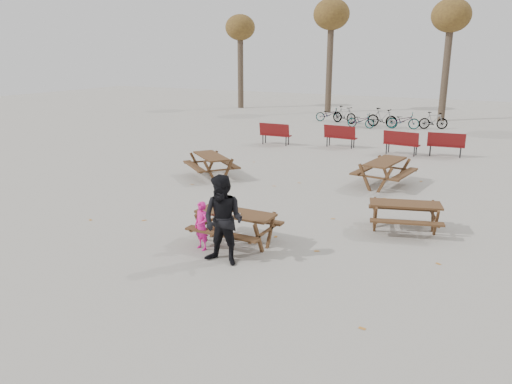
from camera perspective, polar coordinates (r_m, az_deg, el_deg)
The scene contains 14 objects.
ground at distance 11.61m, azimuth -2.32°, elevation -5.95°, with size 80.00×80.00×0.00m, color gray.
main_picnic_table at distance 11.40m, azimuth -2.35°, elevation -3.21°, with size 1.80×1.45×0.78m.
food_tray at distance 11.16m, azimuth -2.33°, elevation -2.52°, with size 0.18×0.11×0.04m, color white.
bread_roll at distance 11.15m, azimuth -2.33°, elevation -2.31°, with size 0.14×0.06×0.05m, color tan.
soda_bottle at distance 11.27m, azimuth -3.80°, elevation -2.07°, with size 0.07×0.07×0.17m.
child at distance 11.19m, azimuth -6.24°, elevation -3.85°, with size 0.40×0.26×1.11m, color #E21C89.
adult at distance 10.28m, azimuth -3.77°, elevation -3.25°, with size 0.92×0.72×1.90m, color black.
picnic_table_east at distance 12.80m, azimuth 16.59°, elevation -2.78°, with size 1.69×1.36×0.73m, color #3B2515, non-canonical shape.
picnic_table_north at distance 17.56m, azimuth -5.13°, elevation 2.93°, with size 1.86×1.50×0.80m, color #3B2515, non-canonical shape.
picnic_table_far at distance 16.91m, azimuth 14.45°, elevation 2.07°, with size 1.98×1.60×0.85m, color #3B2515, non-canonical shape.
park_bench_row at distance 22.86m, azimuth 12.11°, elevation 5.94°, with size 9.13×1.43×1.03m.
bicycle_row at distance 30.54m, azimuth 13.40°, elevation 8.23°, with size 8.05×2.49×1.11m.
tree_row at distance 34.81m, azimuth 21.35°, elevation 17.92°, with size 32.17×3.52×8.26m.
fallen_leaves at distance 13.50m, azimuth 4.86°, elevation -2.80°, with size 11.00×11.00×0.01m, color #B9742C, non-canonical shape.
Camera 1 is at (5.43, -9.31, 4.31)m, focal length 35.00 mm.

